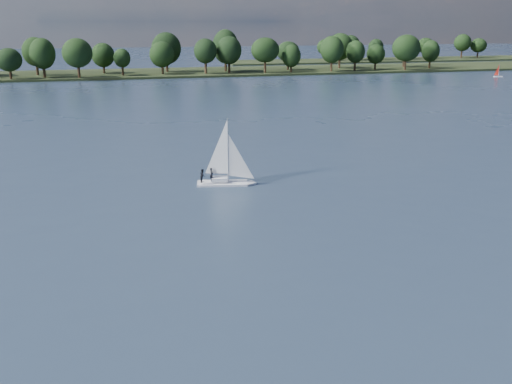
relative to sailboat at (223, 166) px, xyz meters
The scene contains 6 objects.
ground 46.62m from the sailboat, 98.00° to the left, with size 700.00×700.00×0.00m, color #233342.
far_shore 158.25m from the sailboat, 92.35° to the left, with size 660.00×40.00×1.50m, color black.
far_shore_back 257.00m from the sailboat, 53.32° to the left, with size 220.00×30.00×1.40m, color black.
sailboat is the anchor object (origin of this frame).
dinghy_orange 170.09m from the sailboat, 42.48° to the left, with size 3.23×1.79×4.88m.
treeline 155.24m from the sailboat, 95.75° to the left, with size 562.25×74.12×18.75m.
Camera 1 is at (-6.67, -12.26, 19.31)m, focal length 40.00 mm.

